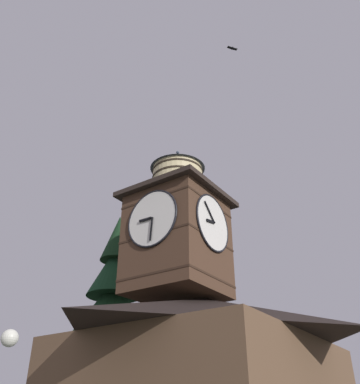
# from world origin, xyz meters

# --- Properties ---
(building_main) EXTENTS (11.73, 10.05, 6.89)m
(building_main) POSITION_xyz_m (-1.45, -1.11, 3.53)
(building_main) COLOR brown
(building_main) RESTS_ON ground_plane
(clock_tower) EXTENTS (4.71, 4.71, 8.14)m
(clock_tower) POSITION_xyz_m (-0.51, -2.00, 10.35)
(clock_tower) COLOR #4C3323
(clock_tower) RESTS_ON building_main
(pine_tree_behind) EXTENTS (7.00, 7.00, 13.70)m
(pine_tree_behind) POSITION_xyz_m (-2.98, -8.32, 5.79)
(pine_tree_behind) COLOR #473323
(pine_tree_behind) RESTS_ON ground_plane
(moon) EXTENTS (1.90, 1.90, 1.90)m
(moon) POSITION_xyz_m (-13.79, -33.85, 10.09)
(moon) COLOR silver
(flying_bird_high) EXTENTS (0.58, 0.47, 0.12)m
(flying_bird_high) POSITION_xyz_m (-0.62, 1.76, 20.78)
(flying_bird_high) COLOR black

